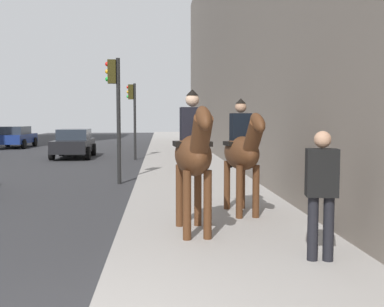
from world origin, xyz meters
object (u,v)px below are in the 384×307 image
object	(u,v)px
mounted_horse_far	(242,151)
car_far_lane	(74,143)
pedestrian_greeting	(322,187)
traffic_light_near_curb	(115,100)
mounted_horse_near	(194,153)
traffic_light_far_curb	(133,109)
car_mid_lane	(15,136)

from	to	relation	value
mounted_horse_far	car_far_lane	bearing A→B (deg)	-164.43
pedestrian_greeting	traffic_light_near_curb	bearing A→B (deg)	33.00
mounted_horse_near	traffic_light_far_curb	xyz separation A→B (m)	(14.68, 1.80, 1.02)
mounted_horse_far	pedestrian_greeting	distance (m)	3.04
car_far_lane	traffic_light_near_curb	size ratio (longest dim) A/B	1.12
mounted_horse_near	pedestrian_greeting	distance (m)	2.21
traffic_light_near_curb	traffic_light_far_curb	bearing A→B (deg)	-0.37
mounted_horse_near	car_mid_lane	size ratio (longest dim) A/B	0.52
mounted_horse_near	car_far_lane	distance (m)	16.80
mounted_horse_far	car_far_lane	size ratio (longest dim) A/B	0.53
mounted_horse_far	traffic_light_near_curb	distance (m)	6.01
mounted_horse_far	traffic_light_far_curb	bearing A→B (deg)	-174.22
mounted_horse_near	traffic_light_far_curb	bearing A→B (deg)	-177.80
pedestrian_greeting	car_far_lane	bearing A→B (deg)	30.20
traffic_light_near_curb	traffic_light_far_curb	xyz separation A→B (m)	(8.10, -0.05, -0.08)
traffic_light_near_curb	mounted_horse_far	bearing A→B (deg)	-150.46
car_far_lane	traffic_light_far_curb	distance (m)	3.75
mounted_horse_near	pedestrian_greeting	world-z (taller)	mounted_horse_near
mounted_horse_near	pedestrian_greeting	xyz separation A→B (m)	(-1.53, -1.55, -0.33)
mounted_horse_near	traffic_light_near_curb	bearing A→B (deg)	-169.07
mounted_horse_near	car_far_lane	world-z (taller)	mounted_horse_near
car_mid_lane	traffic_light_far_curb	size ratio (longest dim) A/B	1.23
pedestrian_greeting	traffic_light_near_curb	world-z (taller)	traffic_light_near_curb
car_mid_lane	mounted_horse_far	bearing A→B (deg)	-154.20
pedestrian_greeting	traffic_light_far_curb	bearing A→B (deg)	21.91
pedestrian_greeting	car_far_lane	size ratio (longest dim) A/B	0.40
mounted_horse_near	pedestrian_greeting	bearing A→B (deg)	40.51
mounted_horse_near	mounted_horse_far	distance (m)	1.79
pedestrian_greeting	car_far_lane	distance (m)	18.74
car_mid_lane	car_far_lane	xyz separation A→B (m)	(-8.23, -5.42, -0.02)
mounted_horse_far	car_far_lane	xyz separation A→B (m)	(14.62, 5.90, -0.61)
mounted_horse_near	mounted_horse_far	world-z (taller)	mounted_horse_near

